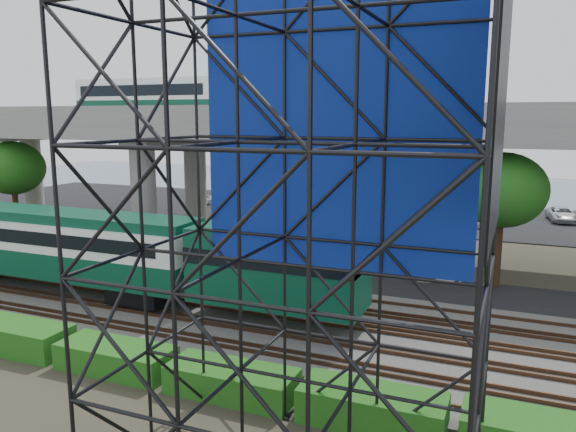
% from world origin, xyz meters
% --- Properties ---
extents(ground, '(140.00, 140.00, 0.00)m').
position_xyz_m(ground, '(0.00, 0.00, 0.00)').
color(ground, '#474233').
rests_on(ground, ground).
extents(ballast_bed, '(90.00, 12.00, 0.20)m').
position_xyz_m(ballast_bed, '(0.00, 2.00, 0.10)').
color(ballast_bed, slate).
rests_on(ballast_bed, ground).
extents(service_road, '(90.00, 5.00, 0.08)m').
position_xyz_m(service_road, '(0.00, 10.50, 0.04)').
color(service_road, black).
rests_on(service_road, ground).
extents(parking_lot, '(90.00, 18.00, 0.08)m').
position_xyz_m(parking_lot, '(0.00, 34.00, 0.04)').
color(parking_lot, black).
rests_on(parking_lot, ground).
extents(harbor_water, '(140.00, 40.00, 0.03)m').
position_xyz_m(harbor_water, '(0.00, 56.00, 0.01)').
color(harbor_water, slate).
rests_on(harbor_water, ground).
extents(rail_tracks, '(90.00, 9.52, 0.16)m').
position_xyz_m(rail_tracks, '(0.00, 2.00, 0.28)').
color(rail_tracks, '#472D1E').
rests_on(rail_tracks, ballast_bed).
extents(commuter_train, '(29.30, 3.06, 4.30)m').
position_xyz_m(commuter_train, '(-6.85, 2.00, 2.88)').
color(commuter_train, black).
rests_on(commuter_train, rail_tracks).
extents(overpass, '(80.00, 12.00, 12.40)m').
position_xyz_m(overpass, '(-0.86, 16.00, 8.21)').
color(overpass, '#9E9B93').
rests_on(overpass, ground).
extents(scaffold_tower, '(9.36, 6.36, 15.00)m').
position_xyz_m(scaffold_tower, '(9.82, -7.98, 7.47)').
color(scaffold_tower, black).
rests_on(scaffold_tower, ground).
extents(hedge_strip, '(34.60, 1.80, 1.20)m').
position_xyz_m(hedge_strip, '(1.01, -4.30, 0.56)').
color(hedge_strip, '#135313').
rests_on(hedge_strip, ground).
extents(trees, '(40.94, 16.94, 7.69)m').
position_xyz_m(trees, '(-4.67, 16.17, 5.57)').
color(trees, '#382314').
rests_on(trees, ground).
extents(suv, '(5.80, 3.15, 1.54)m').
position_xyz_m(suv, '(-15.04, 10.86, 0.85)').
color(suv, black).
rests_on(suv, service_road).
extents(parked_cars, '(37.59, 9.58, 1.30)m').
position_xyz_m(parked_cars, '(1.95, 33.70, 0.68)').
color(parked_cars, silver).
rests_on(parked_cars, parking_lot).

